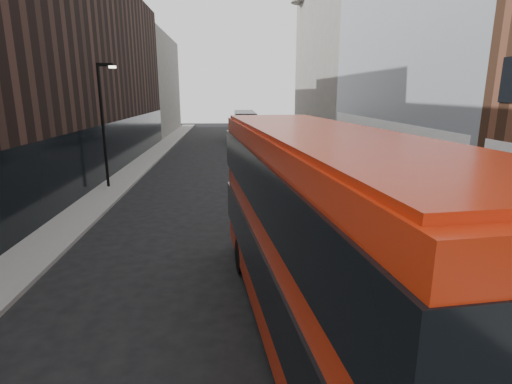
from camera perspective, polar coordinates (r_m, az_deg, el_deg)
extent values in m
cube|color=slate|center=(32.26, 11.69, 3.95)|extent=(3.00, 80.00, 0.15)
cube|color=slate|center=(31.84, -16.34, 3.54)|extent=(2.00, 80.00, 0.15)
cube|color=#A1A6AC|center=(29.78, 22.93, 21.58)|extent=(5.00, 22.00, 20.00)
cube|color=silver|center=(28.75, 17.18, 6.10)|extent=(0.35, 21.00, 3.80)
cube|color=#615C55|center=(51.30, 10.87, 17.64)|extent=(5.00, 24.00, 18.00)
cube|color=black|center=(37.11, -20.92, 15.37)|extent=(5.00, 24.00, 14.00)
cube|color=#615C55|center=(58.53, -14.59, 14.52)|extent=(5.00, 20.00, 13.00)
cylinder|color=black|center=(24.74, -21.00, 8.69)|extent=(0.16, 0.16, 7.00)
cube|color=black|center=(24.60, -20.79, 16.64)|extent=(0.90, 0.15, 0.18)
cube|color=#FFF2CC|center=(24.48, -19.83, 16.45)|extent=(0.35, 0.22, 0.12)
cube|color=#B9240B|center=(8.84, 8.96, -5.84)|extent=(3.87, 12.03, 4.30)
cube|color=black|center=(9.09, 8.80, -9.98)|extent=(3.99, 12.09, 1.18)
cube|color=black|center=(8.52, 9.25, 1.31)|extent=(3.99, 12.09, 1.18)
cube|color=black|center=(14.50, 1.46, -0.01)|extent=(2.28, 0.31, 1.50)
cube|color=#B9240B|center=(8.36, 9.53, 8.35)|extent=(3.71, 11.55, 0.12)
cylinder|color=black|center=(12.77, -2.02, -9.13)|extent=(0.43, 1.10, 1.07)
cylinder|color=black|center=(13.27, 8.36, -8.35)|extent=(0.43, 1.10, 1.07)
cube|color=black|center=(47.92, -1.61, 9.56)|extent=(2.43, 10.36, 2.92)
cube|color=black|center=(47.93, -1.61, 9.34)|extent=(2.55, 10.41, 1.03)
cube|color=black|center=(42.74, -1.37, 8.96)|extent=(2.00, 0.10, 1.32)
cube|color=black|center=(53.11, -1.80, 9.95)|extent=(2.00, 0.10, 1.32)
cube|color=black|center=(47.83, -1.62, 11.34)|extent=(2.33, 9.95, 0.12)
cylinder|color=black|center=(51.31, -2.88, 8.32)|extent=(0.29, 0.94, 0.94)
cylinder|color=black|center=(51.38, -0.57, 8.34)|extent=(0.29, 0.94, 0.94)
cylinder|color=black|center=(44.73, -2.78, 7.48)|extent=(0.29, 0.94, 0.94)
cylinder|color=black|center=(44.80, -0.13, 7.51)|extent=(0.29, 0.94, 0.94)
imported|color=black|center=(25.47, 6.91, 2.96)|extent=(1.78, 4.21, 1.42)
imported|color=#94979C|center=(27.06, 6.58, 3.65)|extent=(1.83, 4.49, 1.45)
imported|color=black|center=(32.22, 1.71, 5.30)|extent=(2.10, 4.71, 1.34)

